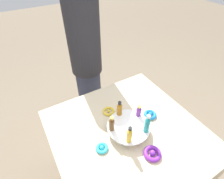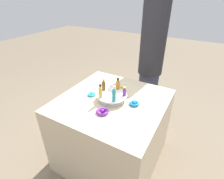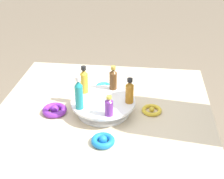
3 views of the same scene
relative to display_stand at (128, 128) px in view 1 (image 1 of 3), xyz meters
The scene contains 13 objects.
ground_plane 0.80m from the display_stand, ahead, with size 12.00×12.00×0.00m, color #756651.
party_table 0.42m from the display_stand, ahead, with size 0.95×0.95×0.76m.
display_stand is the anchor object (origin of this frame).
bottle_brown 0.14m from the display_stand, 105.90° to the right, with size 0.03×0.03×0.11m.
bottle_gold 0.14m from the display_stand, 33.90° to the right, with size 0.03×0.03×0.13m.
bottle_teal 0.14m from the display_stand, 38.10° to the left, with size 0.03×0.03×0.14m.
bottle_purple 0.13m from the display_stand, 110.10° to the left, with size 0.03×0.03×0.09m.
bottle_amber 0.14m from the display_stand, behind, with size 0.03×0.03×0.11m.
ribbon_bow_gold 0.21m from the display_stand, behind, with size 0.09×0.09×0.02m.
ribbon_bow_teal 0.21m from the display_stand, 82.28° to the right, with size 0.08×0.08×0.03m.
ribbon_bow_purple 0.21m from the display_stand, ahead, with size 0.11×0.11×0.04m.
ribbon_bow_blue 0.21m from the display_stand, 97.72° to the left, with size 0.09×0.09×0.03m.
person_figure 0.84m from the display_stand, behind, with size 0.30×0.30×1.74m.
Camera 1 is at (0.54, -0.44, 1.73)m, focal length 28.00 mm.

